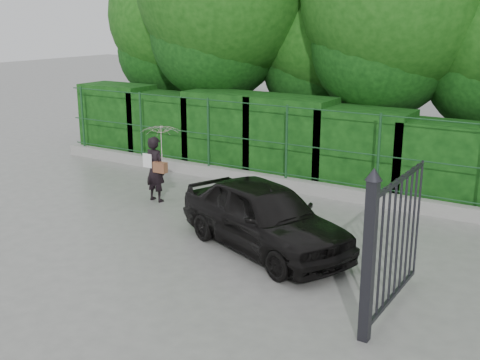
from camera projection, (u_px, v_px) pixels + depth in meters
The scene contains 7 objects.
ground at pixel (155, 244), 11.32m from camera, with size 80.00×80.00×0.00m, color gray.
kerb at pixel (271, 182), 14.95m from camera, with size 14.00×0.25×0.30m, color #9E9E99.
fence at pixel (280, 141), 14.56m from camera, with size 14.13×0.06×1.80m.
hedge at pixel (291, 140), 15.53m from camera, with size 14.20×1.20×2.23m.
gate at pixel (382, 245), 8.05m from camera, with size 0.22×2.33×2.36m.
woman at pixel (159, 151), 13.59m from camera, with size 0.89×0.91×1.79m.
car at pixel (264, 216), 10.90m from camera, with size 1.51×3.75×1.28m, color black.
Camera 1 is at (6.99, -8.11, 4.18)m, focal length 45.00 mm.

